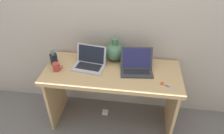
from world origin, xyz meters
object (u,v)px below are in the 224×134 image
Objects in this scene: scissors at (165,85)px; laptop_left at (90,61)px; power_brick at (105,112)px; pen_cup at (54,59)px; coffee_mug at (56,67)px; laptop_right at (136,65)px; green_vase at (115,51)px.

laptop_left is at bearing 164.04° from scissors.
power_brick is at bearing 158.89° from scissors.
laptop_left is 0.39m from pen_cup.
scissors is at bearing -4.57° from coffee_mug.
power_brick is (-0.62, 0.24, -0.73)m from scissors.
laptop_right is 0.81m from coffee_mug.
pen_cup reaches higher than scissors.
pen_cup is 1.16m from scissors.
green_vase is 1.34× the size of pen_cup.
laptop_left is at bearing -171.29° from power_brick.
laptop_left reaches higher than power_brick.
scissors is at bearing -15.96° from laptop_left.
coffee_mug is (-0.80, -0.12, -0.02)m from laptop_right.
green_vase reaches higher than scissors.
laptop_right is at bearing -0.85° from laptop_left.
laptop_left is 0.35m from coffee_mug.
laptop_right reaches higher than power_brick.
scissors is 0.99m from power_brick.
pen_cup is at bearing -177.02° from laptop_left.
laptop_right is at bearing -35.22° from green_vase.
laptop_right is 2.60× the size of scissors.
laptop_right is at bearing 0.85° from pen_cup.
laptop_left reaches higher than pen_cup.
coffee_mug is (-0.32, -0.13, -0.01)m from laptop_left.
pen_cup is (-0.63, -0.18, -0.04)m from green_vase.
green_vase reaches higher than laptop_left.
scissors is at bearing -37.24° from laptop_right.
green_vase is 2.31× the size of coffee_mug.
laptop_left is 3.22× the size of coffee_mug.
coffee_mug is (-0.56, -0.30, -0.06)m from green_vase.
laptop_right is 1.39× the size of green_vase.
scissors is at bearing -9.76° from pen_cup.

